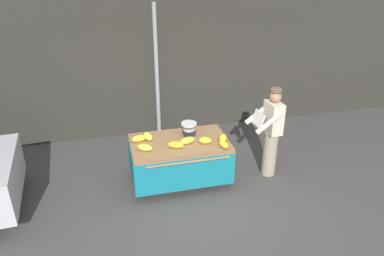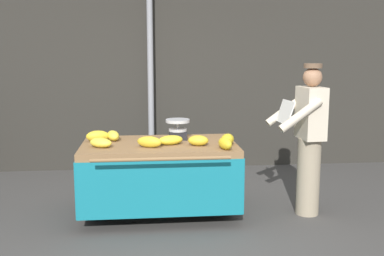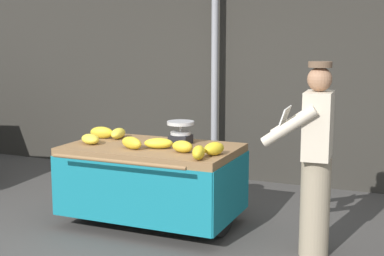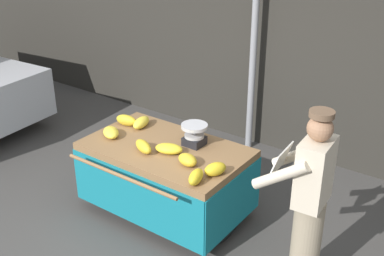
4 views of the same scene
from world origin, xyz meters
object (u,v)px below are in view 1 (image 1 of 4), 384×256
at_px(banana_bunch_4, 223,144).
at_px(banana_bunch_7, 187,140).
at_px(banana_cart, 180,152).
at_px(banana_bunch_6, 205,140).
at_px(weighing_scale, 189,129).
at_px(banana_bunch_2, 223,138).
at_px(banana_bunch_1, 139,139).
at_px(street_pole, 157,74).
at_px(vendor_person, 271,132).
at_px(banana_bunch_3, 148,136).
at_px(banana_bunch_5, 145,147).
at_px(banana_bunch_0, 176,145).

xyz_separation_m(banana_bunch_4, banana_bunch_7, (-0.56, 0.31, -0.01)).
bearing_deg(banana_cart, banana_bunch_6, -22.82).
distance_m(banana_cart, banana_bunch_6, 0.54).
distance_m(weighing_scale, banana_bunch_7, 0.33).
xyz_separation_m(weighing_scale, banana_bunch_2, (0.52, -0.39, -0.06)).
xyz_separation_m(banana_bunch_2, banana_bunch_7, (-0.62, 0.08, -0.01)).
bearing_deg(banana_bunch_2, banana_bunch_1, 167.05).
xyz_separation_m(street_pole, banana_bunch_2, (0.80, -2.11, -0.57)).
height_order(banana_cart, weighing_scale, weighing_scale).
distance_m(banana_bunch_4, vendor_person, 1.02).
height_order(weighing_scale, banana_bunch_3, weighing_scale).
bearing_deg(street_pole, weighing_scale, -80.54).
relative_size(street_pole, banana_bunch_7, 10.25).
xyz_separation_m(street_pole, banana_bunch_7, (0.19, -2.02, -0.58)).
xyz_separation_m(banana_cart, banana_bunch_7, (0.12, -0.09, 0.27)).
xyz_separation_m(weighing_scale, vendor_person, (1.45, -0.36, -0.08)).
distance_m(banana_bunch_4, banana_bunch_5, 1.33).
bearing_deg(banana_bunch_5, banana_cart, 14.49).
xyz_separation_m(street_pole, banana_bunch_5, (-0.56, -2.09, -0.58)).
bearing_deg(banana_bunch_3, banana_bunch_0, -46.67).
relative_size(banana_cart, banana_bunch_7, 6.07).
distance_m(banana_bunch_7, vendor_person, 1.55).
relative_size(street_pole, banana_bunch_6, 13.14).
distance_m(weighing_scale, banana_bunch_4, 0.76).
height_order(street_pole, banana_bunch_3, street_pole).
distance_m(banana_bunch_6, banana_bunch_7, 0.31).
bearing_deg(weighing_scale, banana_cart, -136.60).
bearing_deg(banana_bunch_6, vendor_person, 1.27).
bearing_deg(banana_bunch_0, banana_bunch_7, 28.77).
xyz_separation_m(banana_bunch_1, vendor_person, (2.36, -0.30, -0.02)).
bearing_deg(street_pole, banana_cart, -88.14).
height_order(banana_bunch_6, vendor_person, vendor_person).
distance_m(banana_bunch_1, banana_bunch_5, 0.32).
bearing_deg(banana_bunch_5, weighing_scale, 23.71).
relative_size(banana_bunch_5, banana_bunch_6, 1.20).
bearing_deg(vendor_person, weighing_scale, 165.98).
bearing_deg(banana_bunch_4, vendor_person, 14.13).
bearing_deg(banana_bunch_6, banana_bunch_3, 157.26).
xyz_separation_m(banana_bunch_3, banana_bunch_5, (-0.10, -0.38, -0.01)).
relative_size(banana_cart, banana_bunch_6, 7.78).
distance_m(banana_bunch_1, banana_bunch_4, 1.48).
height_order(weighing_scale, banana_bunch_7, weighing_scale).
distance_m(banana_cart, banana_bunch_0, 0.37).
bearing_deg(street_pole, banana_bunch_1, -109.46).
bearing_deg(banana_bunch_2, banana_bunch_0, -177.12).
height_order(banana_bunch_2, banana_bunch_3, banana_bunch_2).
xyz_separation_m(street_pole, banana_bunch_4, (0.74, -2.33, -0.57)).
relative_size(street_pole, banana_bunch_2, 12.89).
xyz_separation_m(banana_bunch_6, vendor_person, (1.25, 0.03, -0.01)).
xyz_separation_m(street_pole, banana_bunch_1, (-0.63, -1.78, -0.57)).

